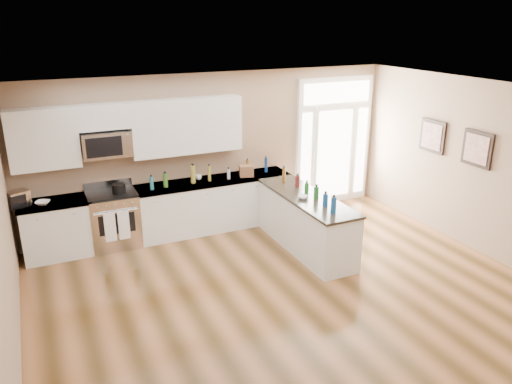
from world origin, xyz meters
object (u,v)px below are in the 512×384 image
kitchen_range (114,219)px  stockpot (119,188)px  toaster_oven (19,199)px  peninsula_cabinet (305,224)px

kitchen_range → stockpot: stockpot is taller
toaster_oven → stockpot: bearing=-24.1°
stockpot → kitchen_range: bearing=156.9°
peninsula_cabinet → stockpot: size_ratio=10.48×
kitchen_range → toaster_oven: (-1.39, -0.02, 0.59)m
peninsula_cabinet → stockpot: 3.16m
peninsula_cabinet → kitchen_range: bearing=153.4°
kitchen_range → stockpot: 0.57m
stockpot → toaster_oven: bearing=178.8°
peninsula_cabinet → toaster_oven: size_ratio=7.81×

